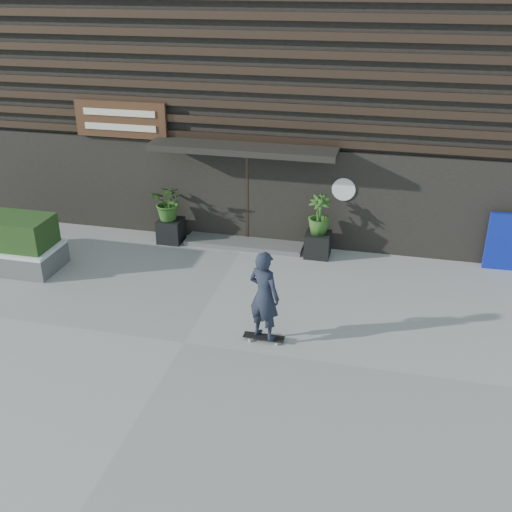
# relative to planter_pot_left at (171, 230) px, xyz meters

# --- Properties ---
(ground) EXTENTS (80.00, 80.00, 0.00)m
(ground) POSITION_rel_planter_pot_left_xyz_m (1.90, -4.40, -0.30)
(ground) COLOR #9C9A94
(ground) RESTS_ON ground
(entrance_step) EXTENTS (3.00, 0.80, 0.12)m
(entrance_step) POSITION_rel_planter_pot_left_xyz_m (1.90, 0.20, -0.24)
(entrance_step) COLOR #525350
(entrance_step) RESTS_ON ground
(planter_pot_left) EXTENTS (0.60, 0.60, 0.60)m
(planter_pot_left) POSITION_rel_planter_pot_left_xyz_m (0.00, 0.00, 0.00)
(planter_pot_left) COLOR black
(planter_pot_left) RESTS_ON ground
(bamboo_left) EXTENTS (0.86, 0.75, 0.96)m
(bamboo_left) POSITION_rel_planter_pot_left_xyz_m (0.00, 0.00, 0.78)
(bamboo_left) COLOR #2D591E
(bamboo_left) RESTS_ON planter_pot_left
(planter_pot_right) EXTENTS (0.60, 0.60, 0.60)m
(planter_pot_right) POSITION_rel_planter_pot_left_xyz_m (3.80, 0.00, 0.00)
(planter_pot_right) COLOR black
(planter_pot_right) RESTS_ON ground
(bamboo_right) EXTENTS (0.54, 0.54, 0.96)m
(bamboo_right) POSITION_rel_planter_pot_left_xyz_m (3.80, 0.00, 0.78)
(bamboo_right) COLOR #2D591E
(bamboo_right) RESTS_ON planter_pot_right
(building) EXTENTS (18.00, 11.00, 8.00)m
(building) POSITION_rel_planter_pot_left_xyz_m (1.90, 5.56, 3.69)
(building) COLOR black
(building) RESTS_ON ground
(skateboarder) EXTENTS (0.78, 0.64, 1.85)m
(skateboarder) POSITION_rel_planter_pot_left_xyz_m (3.35, -3.97, 0.67)
(skateboarder) COLOR black
(skateboarder) RESTS_ON ground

